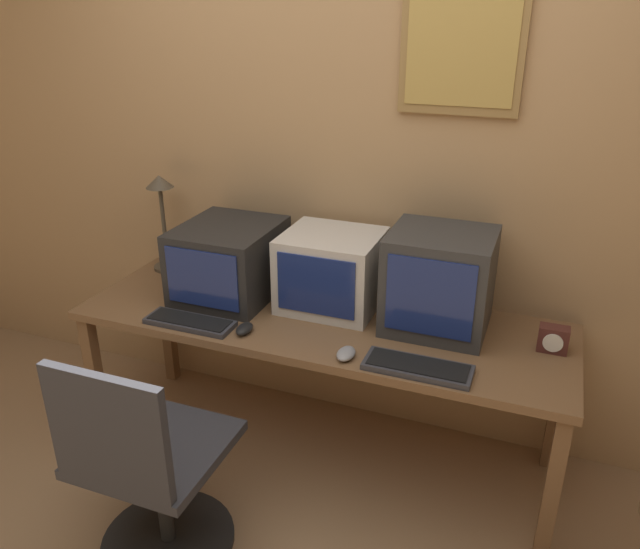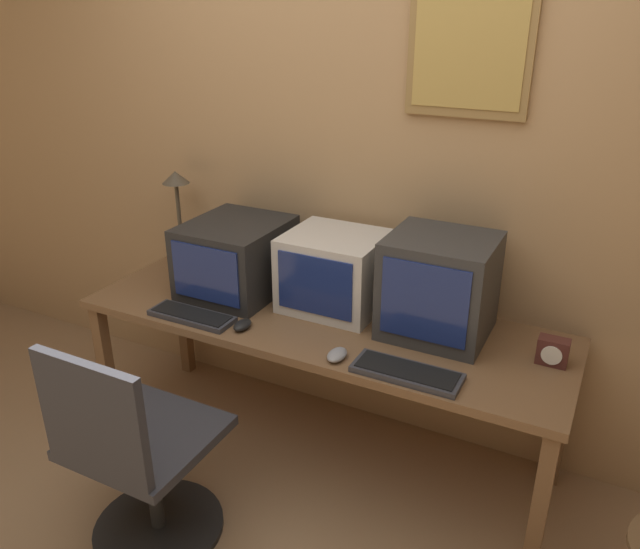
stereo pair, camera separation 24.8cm
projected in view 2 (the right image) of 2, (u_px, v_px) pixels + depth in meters
name	position (u px, v px, depth m)	size (l,w,h in m)	color
wall_back	(363.00, 161.00, 2.76)	(8.00, 0.08, 2.60)	tan
desk	(320.00, 332.00, 2.69)	(2.10, 0.69, 0.71)	brown
monitor_left	(236.00, 257.00, 2.86)	(0.41, 0.48, 0.33)	black
monitor_center	(335.00, 271.00, 2.71)	(0.41, 0.38, 0.33)	beige
monitor_right	(439.00, 286.00, 2.48)	(0.41, 0.38, 0.41)	#333333
keyboard_main	(192.00, 316.00, 2.66)	(0.38, 0.13, 0.03)	#333338
keyboard_side	(407.00, 372.00, 2.25)	(0.40, 0.15, 0.03)	#333338
mouse_near_keyboard	(242.00, 325.00, 2.57)	(0.06, 0.10, 0.04)	black
mouse_far_corner	(337.00, 355.00, 2.36)	(0.07, 0.11, 0.04)	gray
desk_clock	(553.00, 351.00, 2.31)	(0.11, 0.07, 0.10)	#4C231E
desk_lamp	(178.00, 200.00, 3.10)	(0.14, 0.14, 0.48)	#4C4233
office_chair	(137.00, 461.00, 2.31)	(0.51, 0.51, 0.91)	black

